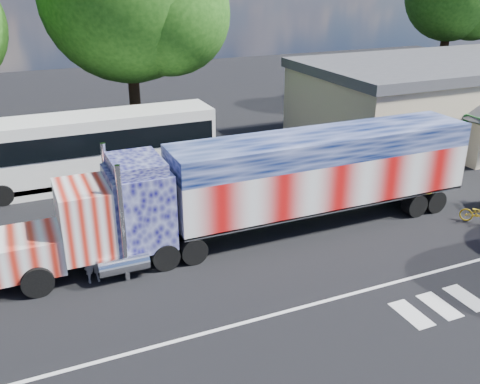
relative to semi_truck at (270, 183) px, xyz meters
name	(u,v)px	position (x,y,z in m)	size (l,w,h in m)	color
ground	(271,264)	(-1.13, -2.45, -2.31)	(100.00, 100.00, 0.00)	black
lane_markings	(365,305)	(0.58, -6.22, -2.31)	(30.00, 2.67, 0.01)	silver
semi_truck	(270,183)	(0.00, 0.00, 0.00)	(21.07, 3.33, 4.49)	black
coach_bus	(95,148)	(-5.73, 9.15, -0.40)	(12.68, 2.95, 3.69)	silver
hall_building	(462,97)	(18.80, 8.40, 0.31)	(22.40, 12.80, 5.20)	#C6B594
woman	(92,260)	(-7.62, -0.95, -1.43)	(0.64, 0.42, 1.76)	slate
bicycle	(480,214)	(9.09, -2.99, -1.85)	(0.62, 1.77, 0.93)	gold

